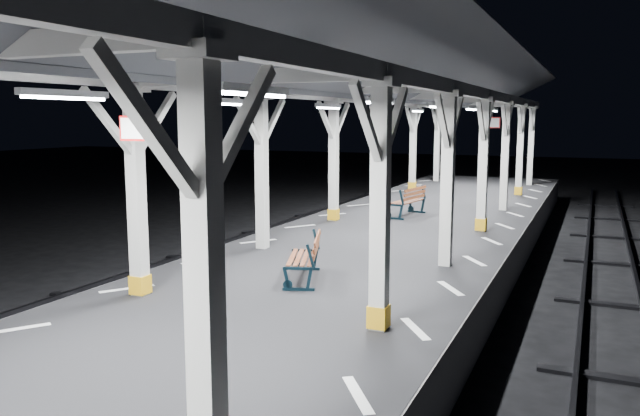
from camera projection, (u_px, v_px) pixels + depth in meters
The scene contains 6 objects.
platform at pixel (165, 398), 7.42m from camera, with size 6.00×50.00×1.00m, color black.
hazard_stripes_left at pixel (14, 329), 8.34m from camera, with size 1.00×48.00×0.01m, color silver.
hazard_stripes_right at pixel (358, 395), 6.37m from camera, with size 1.00×48.00×0.01m, color silver.
canopy at pixel (150, 49), 6.83m from camera, with size 5.40×49.00×4.65m.
bench_mid at pixel (307, 256), 10.84m from camera, with size 1.01×1.56×0.79m.
bench_far at pixel (409, 201), 17.95m from camera, with size 0.81×1.63×0.85m.
Camera 1 is at (4.54, -5.67, 3.80)m, focal length 35.00 mm.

